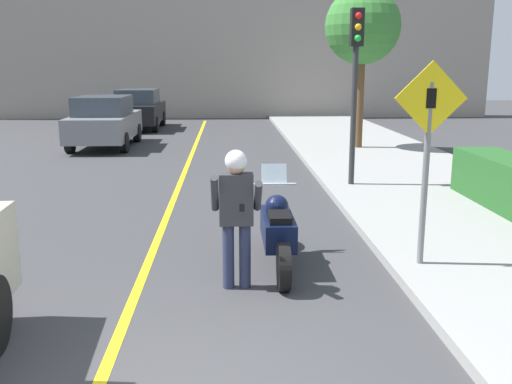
# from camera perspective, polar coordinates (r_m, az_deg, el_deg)

# --- Properties ---
(road_center_line) EXTENTS (0.12, 36.00, 0.01)m
(road_center_line) POSITION_cam_1_polar(r_m,az_deg,el_deg) (10.44, -8.86, -2.28)
(road_center_line) COLOR yellow
(road_center_line) RESTS_ON ground
(building_backdrop) EXTENTS (28.00, 1.20, 9.42)m
(building_backdrop) POSITION_cam_1_polar(r_m,az_deg,el_deg) (30.11, -3.94, 16.44)
(building_backdrop) COLOR gray
(building_backdrop) RESTS_ON ground
(motorcycle) EXTENTS (0.62, 2.31, 1.28)m
(motorcycle) POSITION_cam_1_polar(r_m,az_deg,el_deg) (7.64, 2.17, -3.83)
(motorcycle) COLOR black
(motorcycle) RESTS_ON ground
(person_biker) EXTENTS (0.59, 0.47, 1.69)m
(person_biker) POSITION_cam_1_polar(r_m,az_deg,el_deg) (6.73, -1.98, -1.34)
(person_biker) COLOR #282D4C
(person_biker) RESTS_ON ground
(crossing_sign) EXTENTS (0.91, 0.08, 2.58)m
(crossing_sign) POSITION_cam_1_polar(r_m,az_deg,el_deg) (7.42, 16.78, 4.54)
(crossing_sign) COLOR slate
(crossing_sign) RESTS_ON sidewalk_curb
(traffic_light) EXTENTS (0.26, 0.30, 3.66)m
(traffic_light) POSITION_cam_1_polar(r_m,az_deg,el_deg) (12.29, 9.93, 12.50)
(traffic_light) COLOR #2D2D30
(traffic_light) RESTS_ON sidewalk_curb
(street_tree) EXTENTS (2.29, 2.29, 4.82)m
(street_tree) POSITION_cam_1_polar(r_m,az_deg,el_deg) (18.16, 10.61, 15.91)
(street_tree) COLOR brown
(street_tree) RESTS_ON sidewalk_curb
(parked_car_grey) EXTENTS (1.88, 4.20, 1.68)m
(parked_car_grey) POSITION_cam_1_polar(r_m,az_deg,el_deg) (19.49, -14.90, 6.84)
(parked_car_grey) COLOR black
(parked_car_grey) RESTS_ON ground
(parked_car_black) EXTENTS (1.88, 4.20, 1.68)m
(parked_car_black) POSITION_cam_1_polar(r_m,az_deg,el_deg) (24.86, -11.64, 8.15)
(parked_car_black) COLOR black
(parked_car_black) RESTS_ON ground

